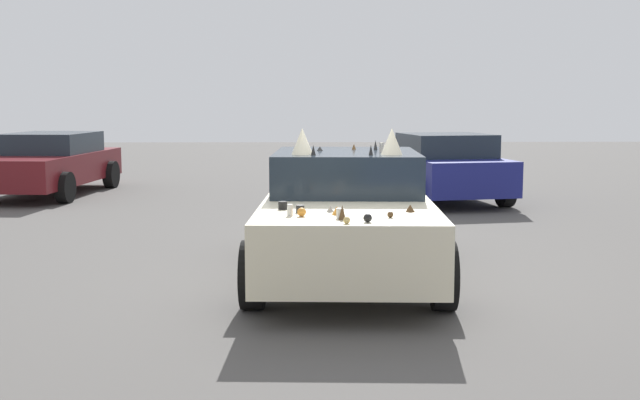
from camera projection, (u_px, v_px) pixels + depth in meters
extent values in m
plane|color=#514F4C|center=(346.00, 278.00, 8.91)|extent=(60.00, 60.00, 0.00)
cube|color=beige|center=(346.00, 225.00, 8.84)|extent=(4.42, 2.00, 0.67)
cube|color=#1E2833|center=(346.00, 171.00, 9.18)|extent=(2.00, 1.74, 0.47)
cylinder|color=black|center=(443.00, 276.00, 7.52)|extent=(0.68, 0.25, 0.67)
cylinder|color=black|center=(253.00, 275.00, 7.56)|extent=(0.68, 0.25, 0.67)
cylinder|color=black|center=(416.00, 230.00, 10.19)|extent=(0.68, 0.25, 0.67)
cylinder|color=black|center=(275.00, 230.00, 10.23)|extent=(0.68, 0.25, 0.67)
ellipsoid|color=black|center=(269.00, 212.00, 9.07)|extent=(0.17, 0.03, 0.14)
ellipsoid|color=black|center=(262.00, 216.00, 8.32)|extent=(0.14, 0.03, 0.13)
ellipsoid|color=black|center=(256.00, 237.00, 7.62)|extent=(0.10, 0.02, 0.16)
ellipsoid|color=black|center=(255.00, 235.00, 7.54)|extent=(0.18, 0.03, 0.10)
ellipsoid|color=black|center=(415.00, 209.00, 10.15)|extent=(0.11, 0.03, 0.15)
ellipsoid|color=black|center=(443.00, 247.00, 7.40)|extent=(0.15, 0.03, 0.12)
ellipsoid|color=black|center=(430.00, 226.00, 8.47)|extent=(0.14, 0.03, 0.12)
ellipsoid|color=black|center=(425.00, 231.00, 9.00)|extent=(0.13, 0.03, 0.15)
ellipsoid|color=black|center=(436.00, 228.00, 7.98)|extent=(0.11, 0.03, 0.14)
cone|color=#51381E|center=(342.00, 212.00, 6.98)|extent=(0.10, 0.10, 0.13)
cone|color=#51381E|center=(410.00, 208.00, 7.48)|extent=(0.12, 0.12, 0.07)
cone|color=gray|center=(330.00, 209.00, 7.47)|extent=(0.11, 0.11, 0.06)
sphere|color=#51381E|center=(390.00, 215.00, 7.11)|extent=(0.06, 0.06, 0.06)
sphere|color=orange|center=(302.00, 212.00, 7.18)|extent=(0.08, 0.08, 0.08)
sphere|color=black|center=(368.00, 218.00, 6.83)|extent=(0.08, 0.08, 0.08)
cone|color=orange|center=(337.00, 211.00, 7.29)|extent=(0.12, 0.12, 0.08)
cylinder|color=black|center=(283.00, 205.00, 7.65)|extent=(0.09, 0.09, 0.08)
cylinder|color=black|center=(300.00, 209.00, 7.43)|extent=(0.11, 0.11, 0.07)
cylinder|color=silver|center=(290.00, 210.00, 7.22)|extent=(0.07, 0.07, 0.11)
sphere|color=tan|center=(347.00, 220.00, 6.75)|extent=(0.06, 0.06, 0.06)
cylinder|color=silver|center=(340.00, 213.00, 7.06)|extent=(0.08, 0.08, 0.09)
cone|color=black|center=(376.00, 145.00, 9.44)|extent=(0.06, 0.06, 0.12)
cone|color=orange|center=(297.00, 147.00, 9.03)|extent=(0.12, 0.12, 0.11)
cone|color=black|center=(320.00, 149.00, 9.28)|extent=(0.09, 0.09, 0.05)
cone|color=black|center=(371.00, 150.00, 8.51)|extent=(0.06, 0.06, 0.11)
cone|color=#51381E|center=(354.00, 147.00, 9.54)|extent=(0.07, 0.07, 0.07)
cone|color=black|center=(313.00, 150.00, 8.51)|extent=(0.06, 0.06, 0.11)
cylinder|color=gray|center=(381.00, 147.00, 8.98)|extent=(0.07, 0.07, 0.12)
cone|color=beige|center=(392.00, 141.00, 8.60)|extent=(0.24, 0.24, 0.29)
cone|color=beige|center=(302.00, 141.00, 8.62)|extent=(0.24, 0.24, 0.29)
cube|color=#5B1419|center=(49.00, 168.00, 16.83)|extent=(4.62, 2.15, 0.63)
cube|color=#1E2833|center=(51.00, 143.00, 16.97)|extent=(2.21, 1.80, 0.44)
cylinder|color=black|center=(65.00, 187.00, 15.43)|extent=(0.64, 0.27, 0.63)
cylinder|color=black|center=(111.00, 174.00, 18.18)|extent=(0.64, 0.27, 0.63)
cylinder|color=black|center=(36.00, 174.00, 18.29)|extent=(0.64, 0.27, 0.63)
cube|color=navy|center=(439.00, 171.00, 15.91)|extent=(4.31, 2.42, 0.66)
cube|color=#1E2833|center=(446.00, 145.00, 15.45)|extent=(1.88, 1.85, 0.45)
cylinder|color=black|center=(379.00, 180.00, 16.99)|extent=(0.63, 0.32, 0.60)
cylinder|color=black|center=(457.00, 179.00, 17.34)|extent=(0.63, 0.32, 0.60)
cylinder|color=black|center=(416.00, 193.00, 14.54)|extent=(0.63, 0.32, 0.60)
cylinder|color=black|center=(505.00, 191.00, 14.89)|extent=(0.63, 0.32, 0.60)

